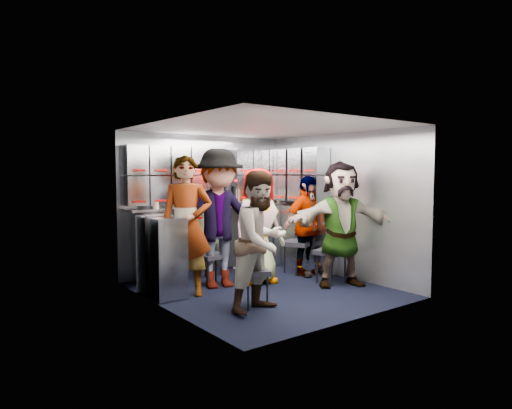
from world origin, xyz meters
TOP-DOWN VIEW (x-y plane):
  - floor at (0.00, 0.00)m, footprint 3.00×3.00m
  - wall_back at (0.00, 1.50)m, footprint 2.80×0.04m
  - wall_left at (-1.40, 0.00)m, footprint 0.04×3.00m
  - wall_right at (1.40, 0.00)m, footprint 0.04×3.00m
  - ceiling at (0.00, 0.00)m, footprint 2.80×3.00m
  - cart_bank_back at (0.00, 1.29)m, footprint 2.68×0.38m
  - cart_bank_left at (-1.19, 0.56)m, footprint 0.38×0.76m
  - counter at (0.00, 1.29)m, footprint 2.68×0.42m
  - locker_bank_back at (0.00, 1.35)m, footprint 2.68×0.28m
  - locker_bank_right at (1.25, 0.70)m, footprint 0.28×1.00m
  - right_cabinet at (1.25, 0.60)m, footprint 0.28×1.20m
  - coffee_niche at (0.18, 1.41)m, footprint 0.46×0.16m
  - red_latch_strip at (0.00, 1.09)m, footprint 2.60×0.02m
  - jump_seat_near_left at (-0.57, -0.49)m, footprint 0.47×0.46m
  - jump_seat_mid_left at (-0.38, 0.69)m, footprint 0.36×0.34m
  - jump_seat_center at (0.17, 0.56)m, footprint 0.39×0.37m
  - jump_seat_mid_right at (1.03, 0.50)m, footprint 0.54×0.53m
  - jump_seat_near_right at (0.97, -0.24)m, footprint 0.49×0.48m
  - attendant_standing at (-0.92, 0.41)m, footprint 0.76×0.69m
  - attendant_arc_a at (-0.57, -0.67)m, footprint 0.86×0.73m
  - attendant_arc_b at (-0.38, 0.51)m, footprint 1.33×0.97m
  - attendant_arc_c at (0.17, 0.38)m, footprint 0.78×0.51m
  - attendant_arc_d at (1.03, 0.32)m, footprint 0.89×0.42m
  - attendant_arc_e at (0.97, -0.42)m, footprint 1.62×1.12m
  - bottle_left at (-0.21, 1.24)m, footprint 0.06×0.06m
  - bottle_mid at (-0.04, 1.24)m, footprint 0.06×0.06m
  - bottle_right at (0.43, 1.24)m, footprint 0.06×0.06m
  - cup_left at (-0.95, 1.23)m, footprint 0.08×0.08m
  - cup_right at (1.25, 1.23)m, footprint 0.07×0.07m

SIDE VIEW (x-z plane):
  - floor at x=0.00m, z-range 0.00..0.00m
  - jump_seat_mid_left at x=-0.38m, z-range 0.16..0.57m
  - jump_seat_center at x=0.17m, z-range 0.16..0.58m
  - jump_seat_near_left at x=-0.57m, z-range 0.17..0.60m
  - jump_seat_near_right at x=0.97m, z-range 0.18..0.65m
  - jump_seat_mid_right at x=1.03m, z-range 0.19..0.68m
  - cart_bank_back at x=0.00m, z-range 0.00..0.99m
  - cart_bank_left at x=-1.19m, z-range 0.00..0.99m
  - right_cabinet at x=1.25m, z-range 0.00..1.00m
  - attendant_arc_d at x=1.03m, z-range 0.00..1.48m
  - attendant_arc_a at x=-0.57m, z-range 0.00..1.55m
  - attendant_arc_c at x=0.17m, z-range 0.00..1.59m
  - attendant_arc_e at x=0.97m, z-range 0.00..1.68m
  - attendant_standing at x=-0.92m, z-range 0.00..1.74m
  - red_latch_strip at x=0.00m, z-range 0.86..0.90m
  - attendant_arc_b at x=-0.38m, z-range 0.00..1.84m
  - counter at x=0.00m, z-range 1.00..1.03m
  - wall_back at x=0.00m, z-range 0.00..2.10m
  - wall_left at x=-1.40m, z-range 0.00..2.10m
  - wall_right at x=1.40m, z-range 0.00..2.10m
  - cup_right at x=1.25m, z-range 1.03..1.13m
  - cup_left at x=-0.95m, z-range 1.03..1.14m
  - bottle_mid at x=-0.04m, z-range 1.03..1.25m
  - bottle_right at x=0.43m, z-range 1.03..1.27m
  - bottle_left at x=-0.21m, z-range 1.03..1.29m
  - coffee_niche at x=0.18m, z-range 1.05..1.89m
  - locker_bank_back at x=0.00m, z-range 1.08..1.90m
  - locker_bank_right at x=1.25m, z-range 1.08..1.90m
  - ceiling at x=0.00m, z-range 2.09..2.11m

